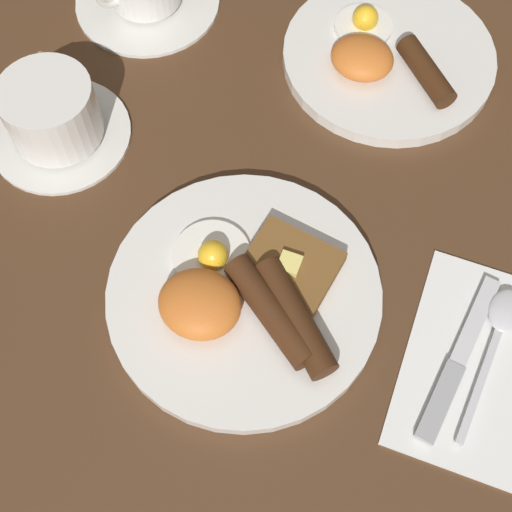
% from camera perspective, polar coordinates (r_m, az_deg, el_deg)
% --- Properties ---
extents(ground_plane, '(3.00, 3.00, 0.00)m').
position_cam_1_polar(ground_plane, '(0.67, -0.95, -3.39)').
color(ground_plane, '#4C301C').
extents(breakfast_plate_near, '(0.25, 0.25, 0.05)m').
position_cam_1_polar(breakfast_plate_near, '(0.65, -0.91, -3.13)').
color(breakfast_plate_near, silver).
rests_on(breakfast_plate_near, ground_plane).
extents(breakfast_plate_far, '(0.23, 0.23, 0.05)m').
position_cam_1_polar(breakfast_plate_far, '(0.82, 10.36, 15.46)').
color(breakfast_plate_far, silver).
rests_on(breakfast_plate_far, ground_plane).
extents(teacup_near, '(0.15, 0.15, 0.07)m').
position_cam_1_polar(teacup_near, '(0.76, -15.95, 10.77)').
color(teacup_near, silver).
rests_on(teacup_near, ground_plane).
extents(napkin, '(0.12, 0.20, 0.01)m').
position_cam_1_polar(napkin, '(0.67, 16.88, -8.16)').
color(napkin, white).
rests_on(napkin, ground_plane).
extents(knife, '(0.03, 0.17, 0.01)m').
position_cam_1_polar(knife, '(0.66, 15.69, -8.44)').
color(knife, silver).
rests_on(knife, napkin).
extents(spoon, '(0.03, 0.16, 0.01)m').
position_cam_1_polar(spoon, '(0.68, 18.96, -5.39)').
color(spoon, silver).
rests_on(spoon, napkin).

